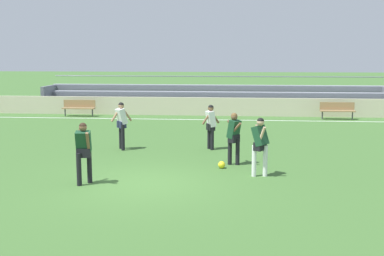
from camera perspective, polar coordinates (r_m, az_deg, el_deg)
ground_plane at (r=13.18m, az=-5.63°, el=-6.53°), size 160.00×160.00×0.00m
field_line_sideline at (r=25.72m, az=-0.22°, el=1.01°), size 44.00×0.12×0.01m
sideline_wall at (r=27.40m, az=0.13°, el=2.54°), size 48.00×0.16×1.02m
bleacher_stand at (r=29.39m, az=2.51°, el=3.62°), size 20.53×2.61×2.07m
bench_far_left at (r=26.89m, az=16.65°, el=2.14°), size 1.80×0.40×0.90m
bench_near_wall_gap at (r=27.76m, az=-13.09°, el=2.48°), size 1.80×0.40×0.90m
player_dark_on_ball at (r=13.83m, az=7.98°, el=-1.59°), size 0.54×0.62×1.68m
player_dark_overlapping at (r=15.19m, az=4.94°, el=-0.72°), size 0.48×0.67×1.64m
player_dark_deep_cover at (r=13.18m, az=-12.58°, el=-2.28°), size 0.44×0.56×1.66m
player_white_pressing_high at (r=17.60m, az=2.21°, el=0.58°), size 0.64×0.49×1.63m
player_white_challenging at (r=17.74m, az=-8.26°, el=0.78°), size 0.74×0.51×1.72m
soccer_ball at (r=14.85m, az=3.49°, el=-4.32°), size 0.22×0.22×0.22m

